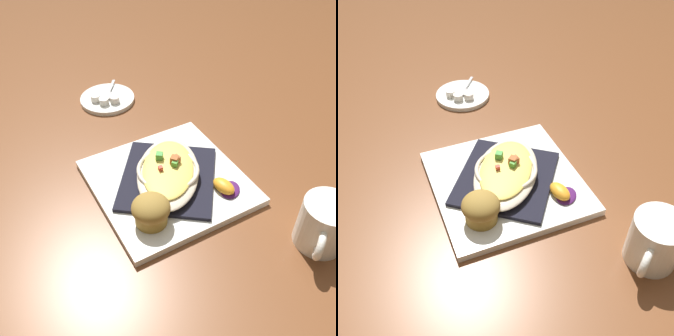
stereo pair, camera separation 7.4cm
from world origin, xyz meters
TOP-DOWN VIEW (x-y plane):
  - ground_plane at (0.00, 0.00)m, footprint 2.60×2.60m
  - square_plate at (0.00, 0.00)m, footprint 0.32×0.32m
  - folded_napkin at (0.00, 0.00)m, footprint 0.26×0.26m
  - gratin_dish at (-0.00, -0.00)m, footprint 0.22×0.23m
  - muffin at (0.09, 0.06)m, footprint 0.07×0.07m
  - orange_garnish at (-0.07, 0.09)m, footprint 0.06×0.06m
  - coffee_mug at (-0.12, 0.26)m, footprint 0.11×0.08m
  - creamer_saucer at (-0.06, -0.33)m, footprint 0.14×0.14m
  - spoon at (-0.07, -0.33)m, footprint 0.08×0.08m
  - creamer_cup_0 at (-0.03, -0.33)m, footprint 0.02×0.02m
  - creamer_cup_1 at (-0.04, -0.31)m, footprint 0.02×0.02m
  - creamer_cup_2 at (-0.07, -0.30)m, footprint 0.02×0.02m

SIDE VIEW (x-z plane):
  - ground_plane at x=0.00m, z-range 0.00..0.00m
  - creamer_saucer at x=-0.06m, z-range 0.00..0.01m
  - square_plate at x=0.00m, z-range 0.00..0.01m
  - spoon at x=-0.07m, z-range 0.01..0.02m
  - creamer_cup_0 at x=-0.03m, z-range 0.01..0.03m
  - creamer_cup_1 at x=-0.04m, z-range 0.01..0.03m
  - creamer_cup_2 at x=-0.07m, z-range 0.01..0.03m
  - folded_napkin at x=0.00m, z-range 0.01..0.02m
  - orange_garnish at x=-0.07m, z-range 0.01..0.03m
  - gratin_dish at x=0.00m, z-range 0.02..0.06m
  - coffee_mug at x=-0.12m, z-range 0.00..0.09m
  - muffin at x=0.09m, z-range 0.02..0.07m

